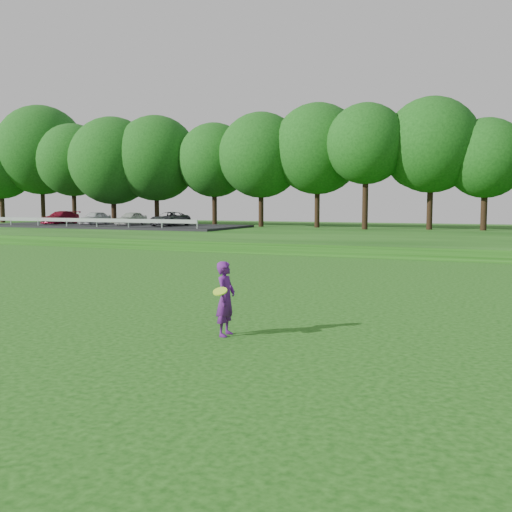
% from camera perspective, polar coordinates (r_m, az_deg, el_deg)
% --- Properties ---
extents(ground, '(140.00, 140.00, 0.00)m').
position_cam_1_polar(ground, '(12.74, -17.13, -7.53)').
color(ground, '#113C0B').
rests_on(ground, ground).
extents(berm, '(130.00, 30.00, 0.60)m').
position_cam_1_polar(berm, '(44.28, 12.41, 2.03)').
color(berm, '#113C0B').
rests_on(berm, ground).
extents(walking_path, '(130.00, 1.60, 0.04)m').
position_cam_1_polar(walking_path, '(30.68, 7.62, 0.14)').
color(walking_path, gray).
rests_on(walking_path, ground).
extents(treeline, '(104.00, 7.00, 15.00)m').
position_cam_1_polar(treeline, '(48.44, 13.49, 11.52)').
color(treeline, '#10400E').
rests_on(treeline, berm).
extents(parking_lot, '(24.00, 9.00, 1.38)m').
position_cam_1_polar(parking_lot, '(52.98, -14.13, 3.29)').
color(parking_lot, black).
rests_on(parking_lot, berm).
extents(woman, '(0.41, 0.78, 1.57)m').
position_cam_1_polar(woman, '(11.98, -3.05, -4.27)').
color(woman, '#54186C').
rests_on(woman, ground).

